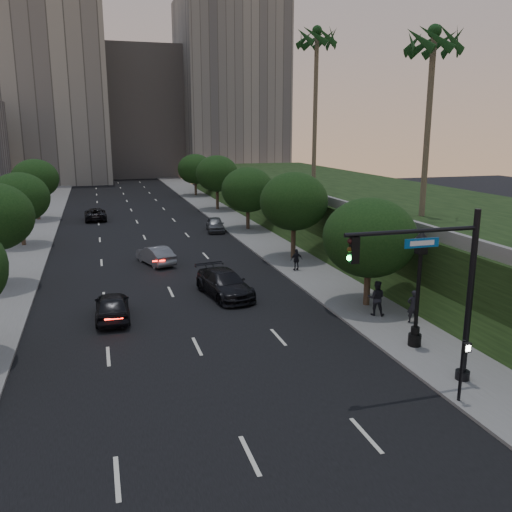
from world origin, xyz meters
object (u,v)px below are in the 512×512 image
object	(u,v)px
sedan_near_left	(112,306)
pedestrian_c	(297,260)
street_lamp	(418,294)
traffic_signal_mast	(446,297)
sedan_near_right	(224,284)
sedan_far_right	(215,224)
sedan_mid_left	(156,255)
pedestrian_b	(376,298)
pedestrian_a	(413,306)
sedan_far_left	(95,214)

from	to	relation	value
sedan_near_left	pedestrian_c	bearing A→B (deg)	-152.51
pedestrian_c	street_lamp	bearing A→B (deg)	88.33
traffic_signal_mast	street_lamp	distance (m)	3.89
sedan_near_right	sedan_far_right	world-z (taller)	sedan_near_right
street_lamp	sedan_mid_left	world-z (taller)	street_lamp
pedestrian_b	sedan_mid_left	bearing A→B (deg)	-27.92
traffic_signal_mast	pedestrian_c	xyz separation A→B (m)	(0.75, 17.87, -2.76)
sedan_near_left	pedestrian_a	xyz separation A→B (m)	(14.80, -5.30, 0.27)
sedan_near_left	pedestrian_b	xyz separation A→B (m)	(13.54, -3.75, 0.35)
sedan_near_right	pedestrian_a	size ratio (longest dim) A/B	3.13
sedan_far_left	sedan_near_right	size ratio (longest dim) A/B	0.91
traffic_signal_mast	sedan_near_left	distance (m)	16.96
sedan_far_left	pedestrian_c	world-z (taller)	pedestrian_c
sedan_mid_left	pedestrian_c	bearing A→B (deg)	133.07
sedan_near_left	sedan_far_left	xyz separation A→B (m)	(-0.67, 33.46, -0.07)
sedan_far_left	pedestrian_c	distance (m)	30.32
sedan_mid_left	pedestrian_c	distance (m)	10.61
sedan_near_right	sedan_far_left	bearing A→B (deg)	93.47
street_lamp	sedan_near_right	xyz separation A→B (m)	(-6.57, 10.29, -1.85)
sedan_near_left	street_lamp	bearing A→B (deg)	150.05
sedan_near_left	pedestrian_b	world-z (taller)	pedestrian_b
sedan_far_right	pedestrian_c	distance (m)	17.05
sedan_mid_left	pedestrian_c	xyz separation A→B (m)	(9.27, -5.17, 0.22)
traffic_signal_mast	street_lamp	size ratio (longest dim) A/B	1.25
street_lamp	pedestrian_a	size ratio (longest dim) A/B	3.25
sedan_near_left	sedan_near_right	bearing A→B (deg)	-159.82
sedan_mid_left	pedestrian_c	world-z (taller)	pedestrian_c
sedan_near_left	sedan_mid_left	world-z (taller)	sedan_near_left
sedan_near_left	sedan_near_right	xyz separation A→B (m)	(6.64, 2.27, 0.03)
pedestrian_a	street_lamp	bearing A→B (deg)	75.55
sedan_far_left	traffic_signal_mast	bearing A→B (deg)	104.56
sedan_mid_left	sedan_far_right	world-z (taller)	sedan_mid_left
pedestrian_b	sedan_near_right	bearing A→B (deg)	-12.44
sedan_near_right	sedan_far_right	size ratio (longest dim) A/B	1.32
sedan_mid_left	sedan_far_left	world-z (taller)	sedan_mid_left
street_lamp	pedestrian_b	world-z (taller)	street_lamp
sedan_near_right	sedan_far_right	bearing A→B (deg)	69.54
sedan_near_left	sedan_far_left	distance (m)	33.47
sedan_near_right	pedestrian_a	xyz separation A→B (m)	(8.16, -7.58, 0.23)
pedestrian_a	pedestrian_b	size ratio (longest dim) A/B	0.91
pedestrian_a	pedestrian_c	world-z (taller)	pedestrian_a
street_lamp	sedan_far_left	distance (m)	43.78
sedan_near_right	sedan_mid_left	bearing A→B (deg)	99.06
sedan_mid_left	pedestrian_a	size ratio (longest dim) A/B	2.45
sedan_mid_left	sedan_near_left	bearing A→B (deg)	55.12
pedestrian_b	sedan_far_right	bearing A→B (deg)	-55.09
sedan_near_left	traffic_signal_mast	bearing A→B (deg)	137.41
sedan_near_right	street_lamp	bearing A→B (deg)	-67.18
pedestrian_a	pedestrian_b	world-z (taller)	pedestrian_b
sedan_far_right	sedan_near_right	bearing A→B (deg)	-93.47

